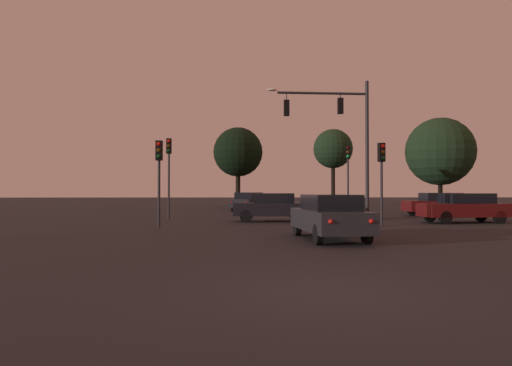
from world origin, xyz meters
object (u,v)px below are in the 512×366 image
car_nearside_lane (329,216)px  car_parked_lot (249,201)px  traffic_light_corner_right (348,166)px  car_crossing_left (465,207)px  traffic_light_far_side (382,167)px  car_crossing_right (272,207)px  tree_center_horizon (440,152)px  traffic_signal_mast_arm (341,127)px  car_far_lane (439,204)px  traffic_light_corner_left (159,165)px  tree_left_far (333,149)px  traffic_light_median (169,162)px  tree_behind_sign (238,152)px

car_nearside_lane → car_parked_lot: (-2.31, 22.28, -0.00)m
traffic_light_corner_right → car_crossing_left: (4.43, -6.91, -2.50)m
traffic_light_far_side → car_nearside_lane: 7.48m
car_crossing_right → tree_center_horizon: tree_center_horizon is taller
car_parked_lot → traffic_light_far_side: bearing=-69.5°
traffic_signal_mast_arm → tree_center_horizon: (9.84, 9.39, -0.58)m
traffic_signal_mast_arm → tree_center_horizon: bearing=43.7°
traffic_signal_mast_arm → car_nearside_lane: 11.57m
traffic_light_corner_right → car_far_lane: (5.84, -0.63, -2.50)m
car_crossing_left → car_far_lane: size_ratio=1.04×
traffic_light_corner_left → tree_left_far: (12.74, 23.75, 2.97)m
traffic_light_median → car_parked_lot: traffic_light_median is taller
traffic_light_corner_left → traffic_light_far_side: traffic_light_far_side is taller
traffic_light_median → traffic_light_far_side: bearing=-26.4°
tree_left_far → car_crossing_left: bearing=-83.3°
traffic_light_corner_left → car_nearside_lane: 8.85m
car_parked_lot → tree_behind_sign: (-1.01, 8.26, 4.75)m
car_far_lane → traffic_light_corner_left: bearing=-152.4°
car_far_lane → tree_behind_sign: tree_behind_sign is taller
traffic_light_far_side → car_parked_lot: (-6.03, 16.11, -2.01)m
traffic_light_median → traffic_light_far_side: (10.96, -5.45, -0.54)m
car_crossing_left → car_crossing_right: (-9.88, 1.32, -0.00)m
car_crossing_left → car_crossing_right: bearing=172.4°
traffic_light_corner_left → traffic_light_corner_right: 14.30m
car_crossing_right → car_parked_lot: same height
car_far_lane → tree_center_horizon: (2.58, 5.59, 3.92)m
car_parked_lot → car_nearside_lane: bearing=-84.1°
car_crossing_right → car_far_lane: same height
traffic_signal_mast_arm → tree_center_horizon: 13.62m
traffic_light_far_side → car_parked_lot: bearing=110.5°
car_crossing_right → car_crossing_left: bearing=-7.6°
traffic_signal_mast_arm → car_crossing_right: (-4.03, -1.15, -4.51)m
traffic_light_corner_left → car_parked_lot: (4.39, 16.86, -2.00)m
car_parked_lot → tree_behind_sign: size_ratio=0.58×
car_crossing_left → car_parked_lot: (-10.86, 14.44, 0.00)m
car_crossing_left → traffic_light_far_side: bearing=-160.9°
traffic_light_corner_right → car_far_lane: 6.39m
car_crossing_right → car_far_lane: bearing=23.7°
car_crossing_right → traffic_light_corner_right: bearing=45.7°
traffic_light_corner_left → car_far_lane: bearing=27.6°
car_far_lane → tree_center_horizon: size_ratio=0.60×
traffic_light_corner_right → tree_center_horizon: bearing=30.5°
traffic_light_corner_left → tree_center_horizon: tree_center_horizon is taller
traffic_light_far_side → car_crossing_left: size_ratio=0.86×
traffic_light_median → tree_behind_sign: size_ratio=0.59×
traffic_signal_mast_arm → car_crossing_left: size_ratio=1.72×
car_crossing_right → tree_behind_sign: tree_behind_sign is taller
traffic_signal_mast_arm → car_nearside_lane: traffic_signal_mast_arm is taller
traffic_light_median → tree_left_far: tree_left_far is taller
traffic_light_corner_right → car_parked_lot: bearing=130.5°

